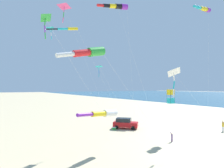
# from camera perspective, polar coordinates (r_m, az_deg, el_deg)

# --- Properties ---
(ground_plane) EXTENTS (600.00, 600.00, 0.00)m
(ground_plane) POSITION_cam_1_polar(r_m,az_deg,el_deg) (35.57, 17.88, -12.85)
(ground_plane) COLOR #C6B58C
(parked_car) EXTENTS (4.32, 4.37, 1.85)m
(parked_car) POSITION_cam_1_polar(r_m,az_deg,el_deg) (36.30, 3.76, -11.12)
(parked_car) COLOR red
(parked_car) RESTS_ON ground_plane
(cooler_box) EXTENTS (0.62, 0.42, 0.42)m
(cooler_box) POSITION_cam_1_polar(r_m,az_deg,el_deg) (35.41, 0.58, -12.59)
(cooler_box) COLOR green
(cooler_box) RESTS_ON ground_plane
(person_adult_flyer) EXTENTS (0.57, 0.45, 1.81)m
(person_adult_flyer) POSITION_cam_1_polar(r_m,az_deg,el_deg) (38.68, 29.19, -10.32)
(person_adult_flyer) COLOR silver
(person_adult_flyer) RESTS_ON ground_plane
(person_child_green_jacket) EXTENTS (0.37, 0.43, 1.27)m
(person_child_green_jacket) POSITION_cam_1_polar(r_m,az_deg,el_deg) (29.05, 16.76, -14.18)
(person_child_green_jacket) COLOR #8E6B9E
(person_child_green_jacket) RESTS_ON ground_plane
(kite_windsock_black_fish_shape) EXTENTS (16.00, 5.12, 10.93)m
(kite_windsock_black_fish_shape) POSITION_cam_1_polar(r_m,az_deg,el_deg) (16.83, -6.73, 8.97)
(kite_windsock_black_fish_shape) COLOR green
(kite_windsock_black_fish_shape) RESTS_ON ground_plane
(kite_delta_red_high_left) EXTENTS (8.10, 6.34, 22.50)m
(kite_delta_red_high_left) POSITION_cam_1_polar(r_m,az_deg,el_deg) (39.66, -13.61, 20.65)
(kite_delta_red_high_left) COLOR #EF4C93
(kite_delta_red_high_left) RESTS_ON ground_plane
(kite_box_long_streamer_left) EXTENTS (1.03, 9.24, 7.05)m
(kite_box_long_streamer_left) POSITION_cam_1_polar(r_m,az_deg,el_deg) (29.83, 16.45, -3.44)
(kite_box_long_streamer_left) COLOR yellow
(kite_box_long_streamer_left) RESTS_ON ground_plane
(kite_delta_long_streamer_right) EXTENTS (13.98, 1.91, 9.79)m
(kite_delta_long_streamer_right) POSITION_cam_1_polar(r_m,az_deg,el_deg) (25.49, 17.09, 3.09)
(kite_delta_long_streamer_right) COLOR white
(kite_delta_long_streamer_right) RESTS_ON ground_plane
(kite_delta_yellow_midlevel) EXTENTS (8.99, 3.64, 10.40)m
(kite_delta_yellow_midlevel) POSITION_cam_1_polar(r_m,az_deg,el_deg) (27.48, -3.72, 4.87)
(kite_delta_yellow_midlevel) COLOR #1EB7C6
(kite_delta_yellow_midlevel) RESTS_ON ground_plane
(kite_delta_checkered_midright) EXTENTS (10.59, 3.85, 16.96)m
(kite_delta_checkered_midright) POSITION_cam_1_polar(r_m,az_deg,el_deg) (34.16, -17.04, 14.80)
(kite_delta_checkered_midright) COLOR #1EB7C6
(kite_delta_checkered_midright) RESTS_ON ground_plane
(kite_windsock_teal_far_right) EXTENTS (10.56, 5.64, 19.79)m
(kite_windsock_teal_far_right) POSITION_cam_1_polar(r_m,az_deg,el_deg) (31.10, 1.34, 21.33)
(kite_windsock_teal_far_right) COLOR purple
(kite_windsock_teal_far_right) RESTS_ON ground_plane
(kite_windsock_small_distant) EXTENTS (7.49, 2.86, 20.77)m
(kite_windsock_small_distant) POSITION_cam_1_polar(r_m,az_deg,el_deg) (37.41, 24.82, 18.93)
(kite_windsock_small_distant) COLOR purple
(kite_windsock_small_distant) RESTS_ON ground_plane
(kite_windsock_magenta_far_left) EXTENTS (12.82, 2.36, 16.50)m
(kite_windsock_magenta_far_left) POSITION_cam_1_polar(r_m,az_deg,el_deg) (31.06, -12.64, 15.12)
(kite_windsock_magenta_far_left) COLOR yellow
(kite_windsock_magenta_far_left) RESTS_ON ground_plane
(kite_delta_green_low_center) EXTENTS (13.16, 4.03, 17.06)m
(kite_delta_green_low_center) POSITION_cam_1_polar(r_m,az_deg,el_deg) (28.99, -18.62, 17.37)
(kite_delta_green_low_center) COLOR green
(kite_delta_green_low_center) RESTS_ON ground_plane
(kite_windsock_orange_high_right) EXTENTS (9.24, 9.39, 4.90)m
(kite_windsock_orange_high_right) POSITION_cam_1_polar(r_m,az_deg,el_deg) (22.65, -2.29, -8.43)
(kite_windsock_orange_high_right) COLOR white
(kite_windsock_orange_high_right) RESTS_ON ground_plane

